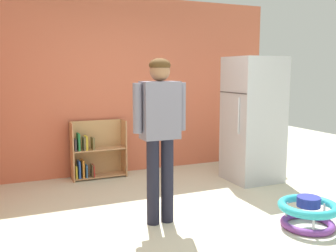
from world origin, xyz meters
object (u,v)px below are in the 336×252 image
baby_walker (308,212)px  refrigerator (253,120)px  bookshelf (95,153)px  standing_person (160,125)px

baby_walker → refrigerator: bearing=73.1°
bookshelf → standing_person: 2.12m
standing_person → baby_walker: (1.33, -0.72, -0.87)m
bookshelf → refrigerator: bearing=-26.7°
bookshelf → standing_person: (0.24, -2.00, 0.66)m
standing_person → refrigerator: bearing=27.4°
refrigerator → standing_person: bearing=-152.6°
refrigerator → standing_person: refrigerator is taller
bookshelf → baby_walker: size_ratio=1.41×
refrigerator → baby_walker: (-0.51, -1.67, -0.73)m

